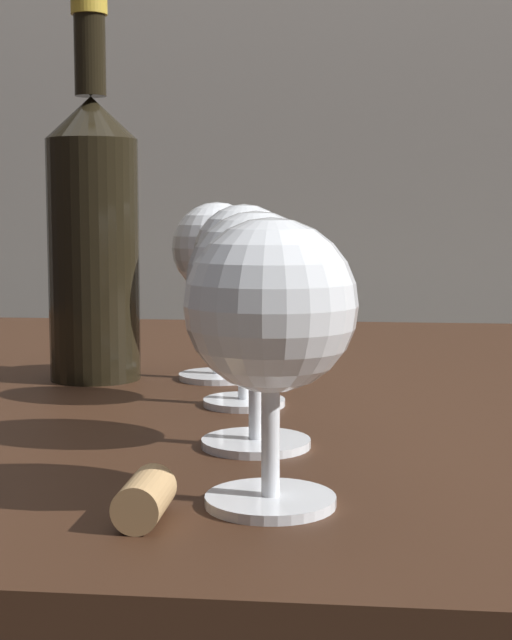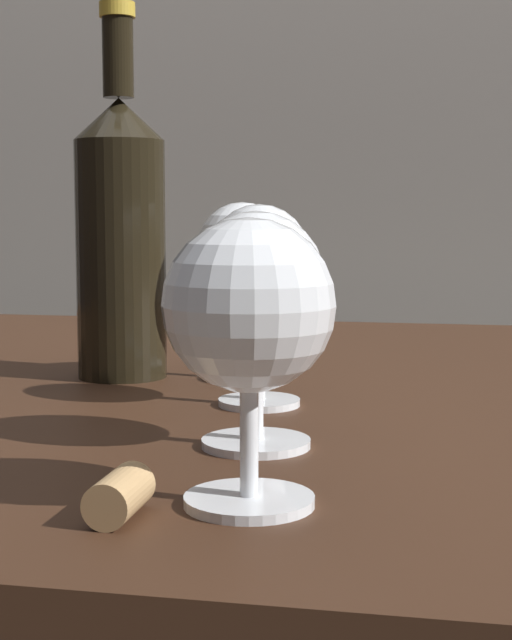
{
  "view_description": "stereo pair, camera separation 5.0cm",
  "coord_description": "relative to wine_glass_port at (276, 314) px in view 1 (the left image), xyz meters",
  "views": [
    {
      "loc": [
        0.04,
        -0.79,
        0.85
      ],
      "look_at": [
        -0.02,
        -0.22,
        0.78
      ],
      "focal_mm": 54.34,
      "sensor_mm": 36.0,
      "label": 1
    },
    {
      "loc": [
        0.09,
        -0.78,
        0.85
      ],
      "look_at": [
        -0.02,
        -0.22,
        0.78
      ],
      "focal_mm": 54.34,
      "sensor_mm": 36.0,
      "label": 2
    }
  ],
  "objects": [
    {
      "name": "wine_glass_port",
      "position": [
        0.0,
        0.0,
        0.0
      ],
      "size": [
        0.08,
        0.08,
        0.14
      ],
      "color": "white",
      "rests_on": "dining_table"
    },
    {
      "name": "cork",
      "position": [
        -0.06,
        -0.03,
        -0.08
      ],
      "size": [
        0.02,
        0.04,
        0.02
      ],
      "primitive_type": "cylinder",
      "rotation": [
        1.57,
        0.0,
        0.0
      ],
      "color": "tan",
      "rests_on": "dining_table"
    },
    {
      "name": "wine_bottle",
      "position": [
        -0.18,
        0.34,
        0.03
      ],
      "size": [
        0.08,
        0.08,
        0.31
      ],
      "color": "black",
      "rests_on": "dining_table"
    },
    {
      "name": "wine_glass_pinot",
      "position": [
        -0.04,
        0.24,
        0.01
      ],
      "size": [
        0.07,
        0.07,
        0.15
      ],
      "color": "white",
      "rests_on": "dining_table"
    },
    {
      "name": "wine_glass_rose",
      "position": [
        -0.02,
        0.12,
        0.0
      ],
      "size": [
        0.08,
        0.08,
        0.14
      ],
      "color": "white",
      "rests_on": "dining_table"
    },
    {
      "name": "wine_glass_chardonnay",
      "position": [
        -0.08,
        0.35,
        0.01
      ],
      "size": [
        0.08,
        0.08,
        0.15
      ],
      "color": "white",
      "rests_on": "dining_table"
    },
    {
      "name": "dining_table",
      "position": [
        -0.0,
        0.34,
        -0.17
      ],
      "size": [
        1.55,
        0.91,
        0.71
      ],
      "color": "#382114",
      "rests_on": "ground_plane"
    }
  ]
}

